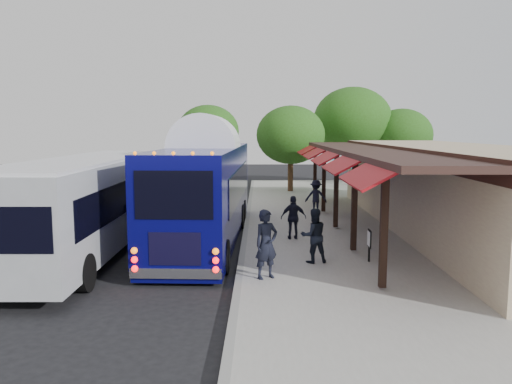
% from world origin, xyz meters
% --- Properties ---
extents(ground, '(90.00, 90.00, 0.00)m').
position_xyz_m(ground, '(0.00, 0.00, 0.00)').
color(ground, black).
rests_on(ground, ground).
extents(sidewalk, '(10.00, 40.00, 0.15)m').
position_xyz_m(sidewalk, '(5.00, 4.00, 0.07)').
color(sidewalk, '#9E9B93').
rests_on(sidewalk, ground).
extents(curb, '(0.20, 40.00, 0.16)m').
position_xyz_m(curb, '(0.05, 4.00, 0.07)').
color(curb, gray).
rests_on(curb, ground).
extents(station_shelter, '(8.15, 20.00, 3.60)m').
position_xyz_m(station_shelter, '(8.38, 4.00, 1.85)').
color(station_shelter, tan).
rests_on(station_shelter, ground).
extents(coach_bus, '(2.90, 12.10, 3.84)m').
position_xyz_m(coach_bus, '(-1.45, 2.47, 2.06)').
color(coach_bus, '#080754').
rests_on(coach_bus, ground).
extents(city_bus, '(2.81, 12.28, 3.29)m').
position_xyz_m(city_bus, '(-5.23, 0.51, 1.82)').
color(city_bus, '#92959A').
rests_on(city_bus, ground).
extents(ped_a, '(0.84, 0.76, 1.92)m').
position_xyz_m(ped_a, '(0.81, -2.99, 1.11)').
color(ped_a, black).
rests_on(ped_a, sidewalk).
extents(ped_b, '(0.94, 0.80, 1.70)m').
position_xyz_m(ped_b, '(2.30, -1.33, 1.00)').
color(ped_b, black).
rests_on(ped_b, sidewalk).
extents(ped_c, '(0.98, 0.44, 1.64)m').
position_xyz_m(ped_c, '(1.90, 2.01, 0.97)').
color(ped_c, black).
rests_on(ped_c, sidewalk).
extents(ped_d, '(1.12, 0.73, 1.63)m').
position_xyz_m(ped_d, '(3.40, 7.98, 0.97)').
color(ped_d, black).
rests_on(ped_d, sidewalk).
extents(sign_board, '(0.07, 0.46, 1.01)m').
position_xyz_m(sign_board, '(4.04, -1.24, 0.83)').
color(sign_board, black).
rests_on(sign_board, sidewalk).
extents(tree_left, '(4.56, 4.56, 5.84)m').
position_xyz_m(tree_left, '(2.67, 16.85, 3.89)').
color(tree_left, '#382314').
rests_on(tree_left, ground).
extents(tree_mid, '(5.77, 5.77, 7.38)m').
position_xyz_m(tree_mid, '(7.46, 20.83, 4.92)').
color(tree_mid, '#382314').
rests_on(tree_mid, ground).
extents(tree_right, '(4.52, 4.52, 5.79)m').
position_xyz_m(tree_right, '(11.01, 20.48, 3.85)').
color(tree_right, '#382314').
rests_on(tree_right, ground).
extents(tree_far, '(4.82, 4.82, 6.17)m').
position_xyz_m(tree_far, '(-3.43, 22.77, 4.11)').
color(tree_far, '#382314').
rests_on(tree_far, ground).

